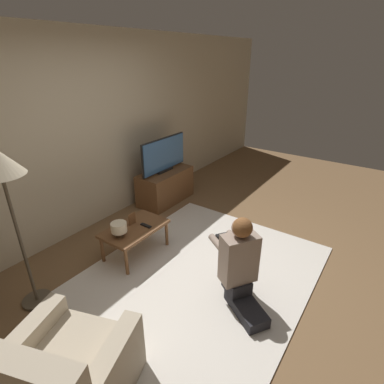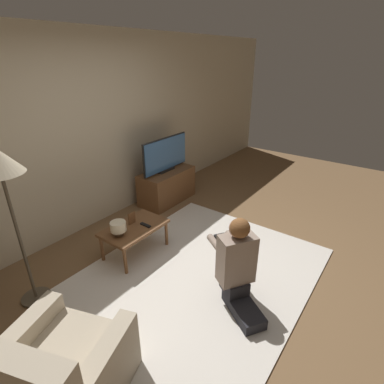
# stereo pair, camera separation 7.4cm
# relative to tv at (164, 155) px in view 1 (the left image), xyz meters

# --- Properties ---
(ground_plane) EXTENTS (10.00, 10.00, 0.00)m
(ground_plane) POSITION_rel_tv_xyz_m (-1.22, -1.53, -0.81)
(ground_plane) COLOR brown
(wall_back) EXTENTS (10.00, 0.06, 2.60)m
(wall_back) POSITION_rel_tv_xyz_m (-1.22, 0.40, 0.49)
(wall_back) COLOR beige
(wall_back) RESTS_ON ground_plane
(rug) EXTENTS (2.72, 2.24, 0.02)m
(rug) POSITION_rel_tv_xyz_m (-1.22, -1.53, -0.81)
(rug) COLOR silver
(rug) RESTS_ON ground_plane
(tv_stand) EXTENTS (0.96, 0.47, 0.53)m
(tv_stand) POSITION_rel_tv_xyz_m (0.00, -0.00, -0.55)
(tv_stand) COLOR brown
(tv_stand) RESTS_ON ground_plane
(tv) EXTENTS (0.99, 0.08, 0.55)m
(tv) POSITION_rel_tv_xyz_m (0.00, 0.00, 0.00)
(tv) COLOR black
(tv) RESTS_ON tv_stand
(coffee_table) EXTENTS (0.78, 0.48, 0.38)m
(coffee_table) POSITION_rel_tv_xyz_m (-1.36, -0.66, -0.48)
(coffee_table) COLOR brown
(coffee_table) RESTS_ON ground_plane
(floor_lamp) EXTENTS (0.39, 0.39, 1.61)m
(floor_lamp) POSITION_rel_tv_xyz_m (-2.52, -0.40, 0.56)
(floor_lamp) COLOR #4C4233
(floor_lamp) RESTS_ON ground_plane
(armchair) EXTENTS (1.00, 1.01, 0.83)m
(armchair) POSITION_rel_tv_xyz_m (-2.91, -1.53, -0.54)
(armchair) COLOR #B7A88E
(armchair) RESTS_ON ground_plane
(person_kneeling) EXTENTS (0.67, 0.84, 0.94)m
(person_kneeling) POSITION_rel_tv_xyz_m (-1.36, -2.05, -0.35)
(person_kneeling) COLOR #232328
(person_kneeling) RESTS_ON rug
(picture_frame) EXTENTS (0.11, 0.01, 0.15)m
(picture_frame) POSITION_rel_tv_xyz_m (-1.32, -0.59, -0.36)
(picture_frame) COLOR brown
(picture_frame) RESTS_ON coffee_table
(table_lamp) EXTENTS (0.18, 0.18, 0.17)m
(table_lamp) POSITION_rel_tv_xyz_m (-1.60, -0.66, -0.33)
(table_lamp) COLOR #4C3823
(table_lamp) RESTS_ON coffee_table
(remote) EXTENTS (0.04, 0.15, 0.02)m
(remote) POSITION_rel_tv_xyz_m (-1.27, -0.76, -0.42)
(remote) COLOR black
(remote) RESTS_ON coffee_table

